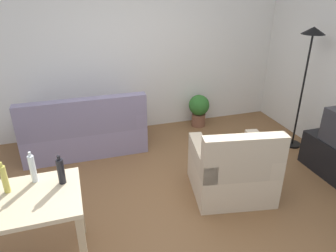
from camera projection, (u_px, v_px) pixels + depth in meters
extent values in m
cube|color=brown|center=(172.00, 202.00, 3.70)|extent=(5.20, 4.40, 0.02)
cube|color=silver|center=(131.00, 50.00, 5.03)|extent=(5.20, 0.10, 2.70)
cube|color=gray|center=(86.00, 136.00, 4.81)|extent=(1.76, 0.84, 0.40)
cube|color=slate|center=(84.00, 117.00, 4.32)|extent=(1.76, 0.16, 0.52)
cube|color=gray|center=(136.00, 112.00, 4.89)|extent=(0.16, 0.84, 0.22)
cube|color=gray|center=(26.00, 124.00, 4.46)|extent=(0.16, 0.84, 0.22)
cylinder|color=black|center=(292.00, 144.00, 4.97)|extent=(0.26, 0.26, 0.03)
cylinder|color=black|center=(302.00, 93.00, 4.60)|extent=(0.03, 0.03, 1.68)
cone|color=black|center=(314.00, 30.00, 4.23)|extent=(0.32, 0.32, 0.10)
cube|color=#C6B28E|center=(4.00, 204.00, 2.52)|extent=(1.21, 0.71, 0.04)
cube|color=tan|center=(84.00, 251.00, 2.57)|extent=(0.06, 0.06, 0.72)
cube|color=tan|center=(79.00, 204.00, 3.11)|extent=(0.06, 0.06, 0.72)
cylinder|color=brown|center=(198.00, 120.00, 5.59)|extent=(0.24, 0.24, 0.22)
sphere|color=#2D6B28|center=(199.00, 105.00, 5.47)|extent=(0.36, 0.36, 0.36)
cube|color=beige|center=(230.00, 176.00, 3.82)|extent=(1.03, 0.98, 0.40)
cube|color=#C0AD91|center=(244.00, 158.00, 3.32)|extent=(0.91, 0.32, 0.52)
cube|color=#C8B597|center=(263.00, 152.00, 3.73)|extent=(0.31, 0.86, 0.22)
cube|color=#C8B597|center=(202.00, 156.00, 3.65)|extent=(0.31, 0.86, 0.22)
cylinder|color=#BCB24C|center=(5.00, 179.00, 2.58)|extent=(0.05, 0.05, 0.25)
cylinder|color=#BCB24C|center=(1.00, 165.00, 2.52)|extent=(0.02, 0.02, 0.04)
cylinder|color=silver|center=(33.00, 169.00, 2.72)|extent=(0.05, 0.05, 0.26)
cylinder|color=silver|center=(30.00, 154.00, 2.65)|extent=(0.02, 0.02, 0.04)
cylinder|color=black|center=(61.00, 171.00, 2.70)|extent=(0.06, 0.06, 0.23)
cylinder|color=black|center=(59.00, 158.00, 2.64)|extent=(0.03, 0.03, 0.04)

